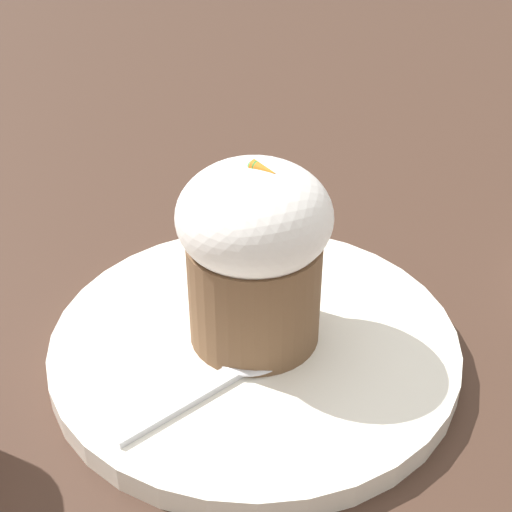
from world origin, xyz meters
name	(u,v)px	position (x,y,z in m)	size (l,w,h in m)	color
ground_plane	(255,353)	(0.00, 0.00, 0.00)	(4.00, 4.00, 0.00)	#3D281E
dessert_plate	(254,343)	(0.00, 0.00, 0.01)	(0.24, 0.24, 0.01)	white
carrot_cake	(256,246)	(0.00, 0.00, 0.07)	(0.08, 0.08, 0.11)	brown
spoon	(240,361)	(0.01, -0.03, 0.02)	(0.06, 0.12, 0.01)	silver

